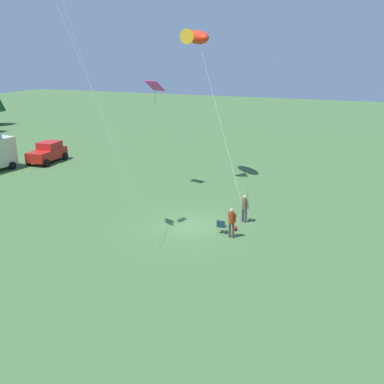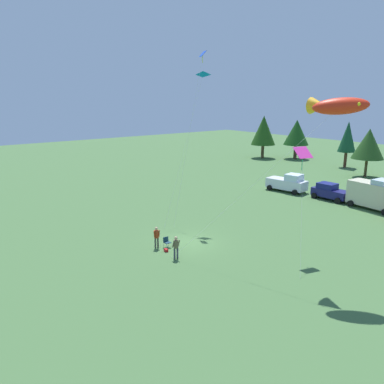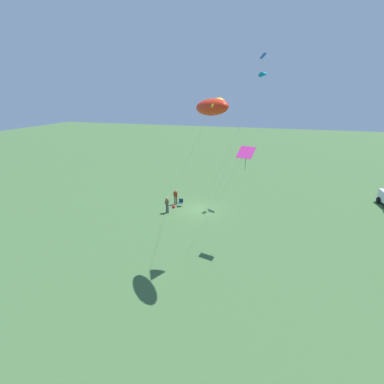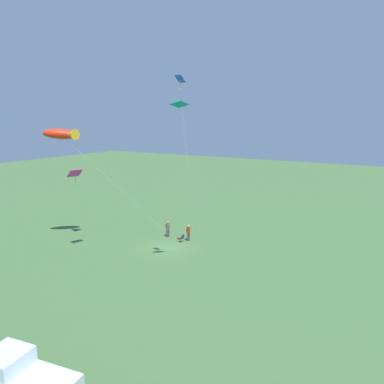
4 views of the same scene
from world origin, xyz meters
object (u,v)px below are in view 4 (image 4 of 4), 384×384
Objects in this scene: kite_delta_teal at (179,104)px; kite_diamond_blue at (181,93)px; person_kite_flyer at (168,228)px; backpack_on_grass at (179,238)px; kite_large_fish at (63,134)px; person_spectator at (188,231)px; kite_diamond_rainbow at (75,175)px; folding_chair at (182,238)px; truck_white_pickup at (22,381)px.

kite_diamond_blue is at bearing -121.27° from kite_delta_teal.
backpack_on_grass is at bearing -160.78° from person_kite_flyer.
person_kite_flyer is 14.36m from kite_large_fish.
kite_delta_teal is 0.90× the size of kite_diamond_blue.
person_kite_flyer is 1.00× the size of person_spectator.
person_kite_flyer is at bearing -119.06° from kite_diamond_rainbow.
backpack_on_grass is 12.60m from kite_diamond_rainbow.
person_kite_flyer is at bearing -5.21° from backpack_on_grass.
folding_chair is 0.16× the size of truck_white_pickup.
person_spectator is 0.33× the size of truck_white_pickup.
kite_large_fish is at bearing -54.91° from truck_white_pickup.
kite_diamond_rainbow is 13.33m from kite_diamond_blue.
person_kite_flyer is at bearing -50.30° from kite_delta_teal.
kite_delta_teal is at bearing 126.64° from person_spectator.
kite_large_fish is 14.92m from kite_delta_teal.
folding_chair is 0.99m from backpack_on_grass.
kite_large_fish is at bearing 33.91° from backpack_on_grass.
kite_diamond_rainbow is at bearing 1.84° from kite_diamond_blue.
person_kite_flyer is at bearing -16.77° from folding_chair.
kite_diamond_blue is at bearing -178.16° from kite_diamond_rainbow.
folding_chair is 12.40m from kite_diamond_rainbow.
kite_diamond_blue reaches higher than kite_large_fish.
person_spectator is 0.22× the size of kite_diamond_rainbow.
folding_chair is at bearing -57.72° from kite_diamond_blue.
kite_diamond_blue reaches higher than kite_delta_teal.
kite_delta_teal is (-4.44, 7.35, 13.26)m from folding_chair.
kite_diamond_rainbow is (4.59, 8.26, 6.54)m from person_kite_flyer.
kite_delta_teal reaches higher than kite_diamond_rainbow.
backpack_on_grass is 0.02× the size of kite_diamond_blue.
folding_chair reaches higher than backpack_on_grass.
person_kite_flyer reaches higher than folding_chair.
backpack_on_grass is 0.03× the size of kite_large_fish.
backpack_on_grass is 15.82m from kite_large_fish.
person_kite_flyer is 11.49m from kite_diamond_rainbow.
backpack_on_grass is (-1.52, 0.14, -0.91)m from person_kite_flyer.
truck_white_pickup is 0.33× the size of kite_diamond_blue.
person_spectator is 15.95m from kite_large_fish.
kite_large_fish is at bearing 41.49° from person_spectator.
backpack_on_grass is (1.08, 0.15, -0.91)m from person_spectator.
person_spectator is at bearing -115.95° from folding_chair.
person_kite_flyer is 0.33× the size of truck_white_pickup.
folding_chair is 0.05× the size of kite_diamond_blue.
folding_chair is 15.79m from kite_large_fish.
person_kite_flyer is at bearing -79.48° from truck_white_pickup.
kite_diamond_rainbow is (-3.32, 1.78, -3.55)m from kite_large_fish.
kite_delta_teal reaches higher than person_spectator.
person_spectator is at bearing -148.31° from kite_large_fish.
folding_chair is at bearing -173.01° from person_kite_flyer.
person_spectator reaches higher than folding_chair.
backpack_on_grass is (0.72, -0.57, -0.38)m from folding_chair.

